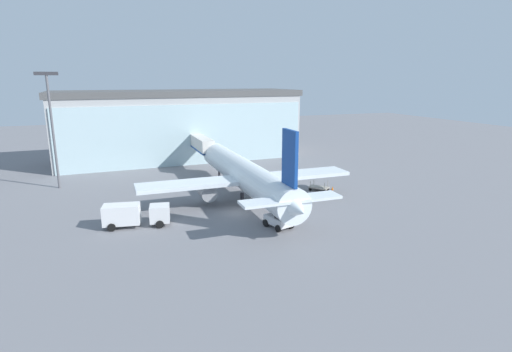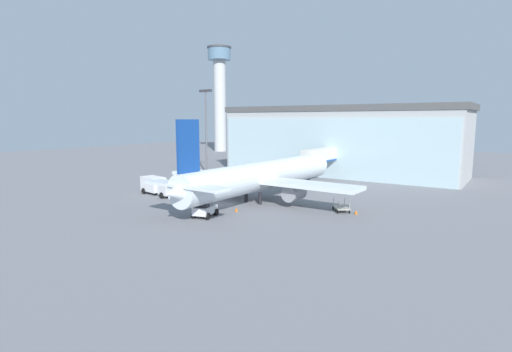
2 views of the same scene
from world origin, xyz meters
name	(u,v)px [view 1 (image 1 of 2)]	position (x,y,z in m)	size (l,w,h in m)	color
ground	(239,212)	(0.00, 0.00, 0.00)	(240.00, 240.00, 0.00)	slate
terminal_building	(180,125)	(0.00, 38.38, 7.10)	(49.81, 16.93, 14.20)	#ABABAB
jet_bridge	(201,144)	(1.58, 26.62, 4.70)	(2.35, 12.49, 6.09)	silver
apron_light_mast	(52,120)	(-22.20, 21.10, 10.44)	(3.20, 0.40, 17.45)	#59595E
airplane	(245,175)	(2.70, 4.94, 3.53)	(29.62, 35.97, 11.41)	white
catering_truck	(134,214)	(-12.68, -0.47, 1.47)	(7.58, 3.55, 2.65)	silver
baggage_cart	(319,187)	(14.57, 5.21, 0.50)	(3.00, 3.18, 1.50)	#9E998C
pushback_tug	(279,219)	(2.55, -6.74, 0.97)	(2.88, 3.56, 2.30)	silver
safety_cone_nose	(274,212)	(3.87, -2.34, 0.28)	(0.36, 0.36, 0.55)	orange
safety_cone_wingtip	(332,188)	(16.68, 4.80, 0.28)	(0.36, 0.36, 0.55)	orange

